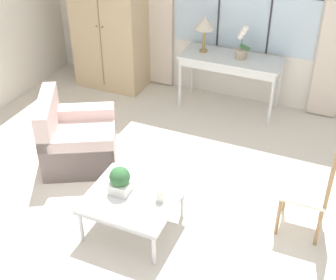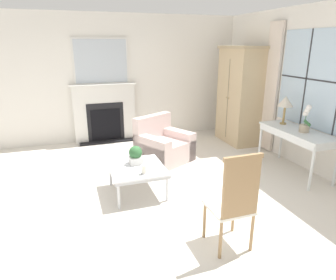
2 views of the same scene
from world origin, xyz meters
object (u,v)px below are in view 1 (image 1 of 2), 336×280
Objects in this scene: pillar_candle at (160,196)px; potted_orchid at (242,46)px; armchair_upholstered at (77,141)px; potted_plant_small at (120,180)px; armoire at (110,18)px; coffee_table at (132,199)px; console_table at (231,63)px; side_chair_wooden at (320,180)px; table_lamp at (205,24)px.

potted_orchid is at bearing 90.49° from pillar_candle.
armchair_upholstered is 4.13× the size of potted_plant_small.
coffee_table is (1.74, -2.75, -0.69)m from armoire.
console_table reaches higher than potted_plant_small.
potted_plant_small is (-1.76, -0.67, -0.07)m from side_chair_wooden.
side_chair_wooden is 1.50m from pillar_candle.
console_table is 1.22× the size of side_chair_wooden.
pillar_candle is (2.01, -2.70, -0.58)m from armoire.
armoire is 2.44× the size of coffee_table.
console_table is at bearing -4.48° from table_lamp.
table_lamp is 0.45× the size of side_chair_wooden.
coffee_table is (-0.25, -2.77, -0.57)m from potted_orchid.
console_table is 1.60× the size of coffee_table.
armchair_upholstered is 1.38m from coffee_table.
armoire is 1.46m from table_lamp.
table_lamp is 1.81× the size of potted_plant_small.
coffee_table is at bearing -6.79° from potted_plant_small.
table_lamp is 0.59× the size of coffee_table.
armoire is 1.53× the size of console_table.
potted_plant_small is at bearing -37.10° from armchair_upholstered.
side_chair_wooden is 7.95× the size of pillar_candle.
console_table is 0.64m from table_lamp.
console_table is at bearing 84.57° from potted_plant_small.
table_lamp is at bearing 175.52° from console_table.
armoire is at bearing -179.27° from potted_orchid.
console_table is 2.72× the size of table_lamp.
armchair_upholstered is (-0.85, -2.01, -0.90)m from table_lamp.
potted_plant_small is (-0.13, 0.02, 0.18)m from coffee_table.
side_chair_wooden reaches higher than pillar_candle.
armchair_upholstered is at bearing 152.67° from pillar_candle.
console_table reaches higher than pillar_candle.
armoire reaches higher than coffee_table.
potted_orchid is 0.53× the size of coffee_table.
armchair_upholstered is 1.60m from pillar_candle.
potted_orchid is at bearing 55.15° from armchair_upholstered.
coffee_table is at bearing -95.17° from potted_orchid.
coffee_table is at bearing -157.29° from side_chair_wooden.
console_table is 2.72m from pillar_candle.
potted_orchid is (0.12, 0.02, 0.26)m from console_table.
potted_orchid is 3.22× the size of pillar_candle.
armoire is 1.99m from potted_orchid.
potted_orchid reaches higher than side_chair_wooden.
side_chair_wooden is (2.77, -0.10, 0.35)m from armchair_upholstered.
table_lamp is at bearing 66.99° from armchair_upholstered.
armoire is 1.86× the size of side_chair_wooden.
armoire is 3.32m from coffee_table.
coffee_table is 6.04× the size of pillar_candle.
armchair_upholstered is 1.34× the size of coffee_table.
potted_orchid is 2.84m from coffee_table.
armoire is at bearing 126.69° from pillar_candle.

